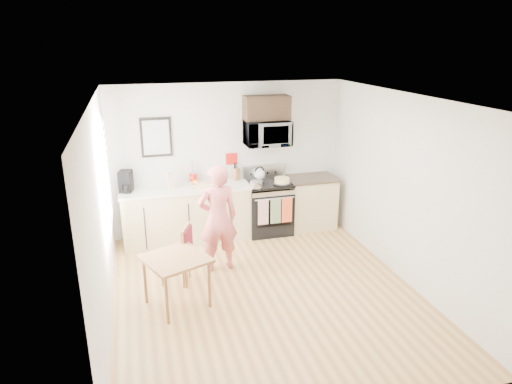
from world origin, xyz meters
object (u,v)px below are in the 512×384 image
object	(u,v)px
range	(268,208)
microwave	(267,133)
chair	(183,247)
person	(218,218)
cake	(282,181)
dining_table	(176,263)

from	to	relation	value
range	microwave	distance (m)	1.33
microwave	chair	world-z (taller)	microwave
person	cake	xyz separation A→B (m)	(1.30, 0.98, 0.17)
range	person	bearing A→B (deg)	-134.45
microwave	chair	bearing A→B (deg)	-137.67
range	dining_table	bearing A→B (deg)	-132.69
microwave	person	size ratio (longest dim) A/B	0.47
range	dining_table	distance (m)	2.68
chair	range	bearing A→B (deg)	62.67
person	dining_table	bearing A→B (deg)	44.48
person	chair	size ratio (longest dim) A/B	1.90
dining_table	cake	bearing A→B (deg)	42.16
microwave	dining_table	distance (m)	2.99
chair	microwave	bearing A→B (deg)	64.71
microwave	person	world-z (taller)	microwave
chair	cake	world-z (taller)	cake
microwave	dining_table	bearing A→B (deg)	-131.21
dining_table	cake	world-z (taller)	cake
person	chair	distance (m)	0.67
chair	cake	bearing A→B (deg)	56.56
person	dining_table	xyz separation A→B (m)	(-0.70, -0.83, -0.21)
microwave	cake	bearing A→B (deg)	-52.45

